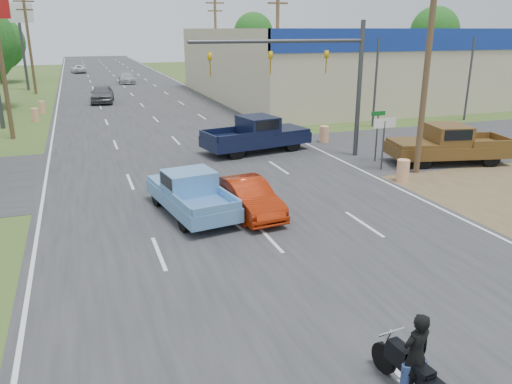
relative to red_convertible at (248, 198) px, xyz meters
name	(u,v)px	position (x,y,z in m)	size (l,w,h in m)	color
main_road	(142,105)	(-0.07, 29.66, -0.65)	(15.00, 180.00, 0.02)	#2D2D30
cross_road	(198,164)	(-0.07, 7.66, -0.65)	(120.00, 10.00, 0.02)	#2D2D30
dirt_verge	(488,187)	(10.93, -0.34, -0.66)	(8.00, 18.00, 0.01)	brown
big_box_store	(438,60)	(31.93, 29.59, 2.65)	(50.00, 28.10, 6.60)	#B7A88C
utility_pole_1	(428,58)	(9.43, 2.66, 4.66)	(2.00, 0.28, 10.00)	#4C3823
utility_pole_2	(277,46)	(9.43, 20.66, 4.66)	(2.00, 0.28, 10.00)	#4C3823
utility_pole_3	(216,41)	(9.43, 38.66, 4.66)	(2.00, 0.28, 10.00)	#4C3823
utility_pole_5	(0,51)	(-9.57, 17.66, 4.66)	(2.00, 0.28, 10.00)	#4C3823
utility_pole_6	(29,42)	(-9.57, 41.66, 4.66)	(2.00, 0.28, 10.00)	#4C3823
tree_3	(435,31)	(54.93, 59.66, 5.53)	(8.40, 8.40, 10.40)	#422D19
tree_5	(253,32)	(29.93, 84.66, 5.22)	(7.98, 7.98, 9.88)	#422D19
barrel_0	(403,171)	(7.93, 1.66, -0.16)	(0.56, 0.56, 1.00)	orange
barrel_1	(324,134)	(8.33, 10.16, -0.16)	(0.56, 0.56, 1.00)	orange
barrel_2	(35,115)	(-8.57, 23.66, -0.16)	(0.56, 0.56, 1.00)	orange
barrel_3	(42,107)	(-8.27, 27.66, -0.16)	(0.56, 0.56, 1.00)	orange
pole_sign_left_far	(19,23)	(-10.57, 45.66, 6.51)	(3.00, 0.35, 9.20)	#3F3F44
lane_sign	(384,131)	(8.13, 3.66, 1.24)	(1.20, 0.08, 2.52)	#3F3F44
street_name_sign	(377,131)	(8.73, 5.16, 0.95)	(0.80, 0.08, 2.61)	#3F3F44
signal_mast	(314,66)	(5.76, 6.66, 4.14)	(9.12, 0.40, 7.00)	#3F3F44
red_convertible	(248,198)	(0.00, 0.00, 0.00)	(1.40, 4.01, 1.32)	#952006
motorcycle	(415,378)	(-0.22, -10.23, -0.20)	(0.63, 2.03, 1.03)	black
rider	(415,359)	(-0.22, -10.19, 0.18)	(0.61, 0.40, 1.67)	black
blue_pickup	(189,192)	(-1.98, 0.87, 0.17)	(2.63, 5.18, 1.64)	black
navy_pickup	(258,134)	(3.78, 9.30, 0.34)	(6.28, 3.34, 1.98)	black
brown_pickup	(446,144)	(11.90, 3.69, 0.34)	(6.31, 3.52, 1.98)	black
distant_car_grey	(102,94)	(-3.29, 32.44, 0.16)	(1.94, 4.83, 1.65)	#57565B
distant_car_silver	(127,78)	(0.65, 49.72, 0.03)	(1.92, 4.73, 1.37)	#B0B1B5
distant_car_white	(78,69)	(-4.85, 68.10, -0.07)	(1.97, 4.26, 1.18)	silver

